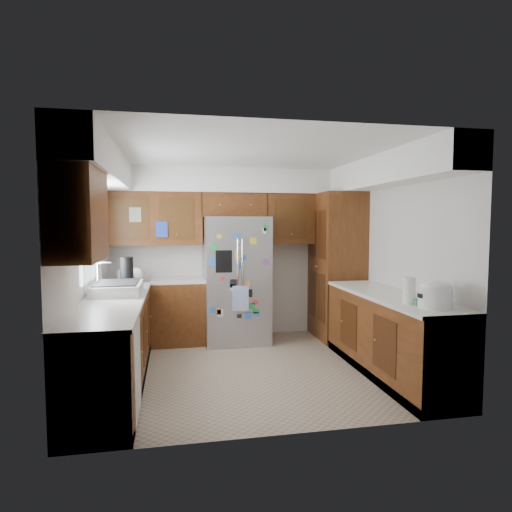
{
  "coord_description": "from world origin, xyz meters",
  "views": [
    {
      "loc": [
        -0.87,
        -4.83,
        1.7
      ],
      "look_at": [
        0.13,
        0.35,
        1.3
      ],
      "focal_mm": 30.0,
      "sensor_mm": 36.0,
      "label": 1
    }
  ],
  "objects_px": {
    "rice_cooker": "(435,293)",
    "paper_towel": "(409,291)",
    "pantry": "(336,266)",
    "fridge": "(236,280)"
  },
  "relations": [
    {
      "from": "rice_cooker",
      "to": "paper_towel",
      "type": "distance_m",
      "value": 0.27
    },
    {
      "from": "pantry",
      "to": "fridge",
      "type": "height_order",
      "value": "pantry"
    },
    {
      "from": "fridge",
      "to": "paper_towel",
      "type": "relative_size",
      "value": 6.88
    },
    {
      "from": "rice_cooker",
      "to": "pantry",
      "type": "bearing_deg",
      "value": 89.99
    },
    {
      "from": "pantry",
      "to": "paper_towel",
      "type": "relative_size",
      "value": 8.21
    },
    {
      "from": "fridge",
      "to": "rice_cooker",
      "type": "height_order",
      "value": "fridge"
    },
    {
      "from": "pantry",
      "to": "rice_cooker",
      "type": "height_order",
      "value": "pantry"
    },
    {
      "from": "pantry",
      "to": "rice_cooker",
      "type": "relative_size",
      "value": 6.82
    },
    {
      "from": "rice_cooker",
      "to": "paper_towel",
      "type": "xyz_separation_m",
      "value": [
        -0.12,
        0.24,
        -0.01
      ]
    },
    {
      "from": "fridge",
      "to": "paper_towel",
      "type": "height_order",
      "value": "fridge"
    }
  ]
}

